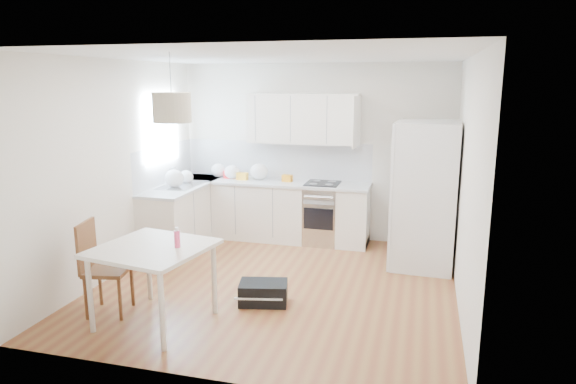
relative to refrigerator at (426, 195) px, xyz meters
The scene contains 29 objects.
floor 2.30m from the refrigerator, 144.50° to the right, with size 4.20×4.20×0.00m, color brown.
ceiling 2.72m from the refrigerator, 144.50° to the right, with size 4.20×4.20×0.00m, color white.
wall_back 1.96m from the refrigerator, 152.60° to the left, with size 4.20×4.20×0.00m, color silver.
wall_left 4.01m from the refrigerator, 162.28° to the right, with size 4.20×4.20×0.00m, color silver.
wall_right 1.34m from the refrigerator, 72.01° to the right, with size 4.20×4.20×0.00m, color silver.
window_glassblock 3.87m from the refrigerator, behind, with size 0.02×1.00×1.00m, color #BFE0F9.
cabinets_back 2.43m from the refrigerator, 165.78° to the left, with size 3.00×0.60×0.88m, color silver.
cabinets_left 3.54m from the refrigerator, behind, with size 0.60×1.80×0.88m, color silver.
counter_back 2.38m from the refrigerator, 165.78° to the left, with size 3.02×0.64×0.04m, color silver.
counter_left 3.51m from the refrigerator, behind, with size 0.64×1.82×0.04m, color silver.
backsplash_back 2.48m from the refrigerator, 159.15° to the left, with size 3.00×0.01×0.58m, color silver.
backsplash_left 3.81m from the refrigerator, behind, with size 0.01×1.80×0.58m, color silver.
upper_cabinets 2.19m from the refrigerator, 158.68° to the left, with size 1.70×0.32×0.75m, color silver.
range_oven 1.70m from the refrigerator, 158.79° to the left, with size 0.50×0.61×0.88m, color silver, non-canonical shape.
sink 3.51m from the refrigerator, behind, with size 0.50×0.80×0.16m, color silver, non-canonical shape.
refrigerator is the anchor object (origin of this frame).
dining_table 3.63m from the refrigerator, 136.59° to the right, with size 1.19×1.19×0.81m.
dining_chair 4.04m from the refrigerator, 143.20° to the right, with size 0.42×0.42×1.00m, color #503318, non-canonical shape.
drink_bottle 3.41m from the refrigerator, 134.20° to the right, with size 0.06×0.06×0.21m, color #E7406A.
gym_bag 2.59m from the refrigerator, 134.01° to the right, with size 0.53×0.34×0.24m, color black.
pendant_lamp 3.57m from the refrigerator, 136.39° to the right, with size 0.37×0.37×0.29m, color beige.
grocery_bag_a 3.30m from the refrigerator, 168.10° to the left, with size 0.24×0.21×0.22m, color white.
grocery_bag_b 3.03m from the refrigerator, 168.52° to the left, with size 0.24×0.21×0.22m, color white.
grocery_bag_c 2.61m from the refrigerator, 165.87° to the left, with size 0.28×0.24×0.26m, color white.
grocery_bag_d 3.52m from the refrigerator, behind, with size 0.21×0.18×0.19m, color white.
grocery_bag_e 3.55m from the refrigerator, behind, with size 0.29×0.24×0.26m, color white.
snack_orange 2.15m from the refrigerator, 163.68° to the left, with size 0.15×0.10×0.10m, color orange.
snack_yellow 2.84m from the refrigerator, 168.51° to the left, with size 0.17×0.10×0.11m, color gold.
snack_red 3.08m from the refrigerator, 168.07° to the left, with size 0.18×0.11×0.12m, color red.
Camera 1 is at (1.65, -5.64, 2.43)m, focal length 32.00 mm.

